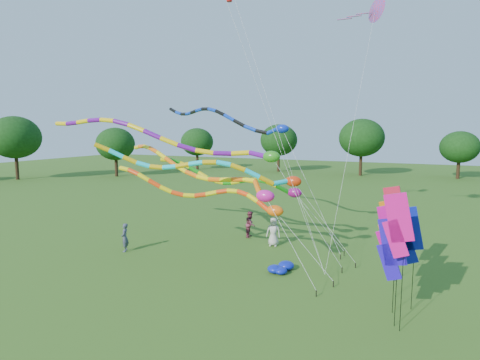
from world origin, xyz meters
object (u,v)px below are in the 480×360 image
at_px(blue_nylon_heap, 274,269).
at_px(person_b, 125,238).
at_px(person_a, 273,232).
at_px(person_c, 250,224).
at_px(tube_kite_orange, 205,173).
at_px(tube_kite_red, 217,195).

xyz_separation_m(blue_nylon_heap, person_b, (-9.69, -0.35, 0.69)).
relative_size(person_a, person_c, 1.01).
distance_m(tube_kite_orange, person_a, 6.18).
bearing_deg(person_b, tube_kite_orange, 76.60).
distance_m(blue_nylon_heap, person_b, 9.72).
bearing_deg(person_b, person_a, 92.19).
relative_size(blue_nylon_heap, person_b, 0.67).
distance_m(tube_kite_orange, person_b, 6.61).
height_order(tube_kite_red, person_c, tube_kite_red).
height_order(blue_nylon_heap, person_a, person_a).
bearing_deg(tube_kite_red, person_b, 177.85).
distance_m(person_a, person_b, 9.40).
distance_m(blue_nylon_heap, person_c, 7.22).
xyz_separation_m(tube_kite_orange, blue_nylon_heap, (4.75, -1.13, -4.82)).
height_order(tube_kite_red, tube_kite_orange, tube_kite_orange).
bearing_deg(tube_kite_red, person_a, 75.63).
bearing_deg(person_b, person_c, 107.82).
distance_m(person_a, person_c, 2.57).
relative_size(tube_kite_orange, person_a, 8.03).
bearing_deg(blue_nylon_heap, person_c, 123.26).
xyz_separation_m(tube_kite_red, person_b, (-6.60, 0.25, -3.14)).
bearing_deg(person_c, person_a, -130.67).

